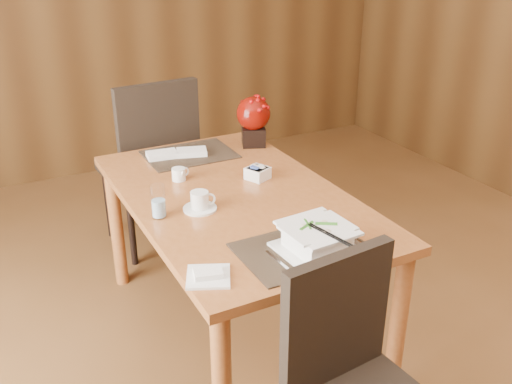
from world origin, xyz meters
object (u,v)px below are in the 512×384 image
soup_setting (317,240)px  creamer_jug (179,174)px  bread_plate (208,277)px  water_glass (158,201)px  sugar_caddy (258,173)px  dining_table (236,214)px  coffee_cup (200,202)px  berry_decor (253,118)px  near_chair (356,379)px  far_chair (152,157)px

soup_setting → creamer_jug: bearing=100.2°
bread_plate → water_glass: bearing=90.0°
water_glass → sugar_caddy: (0.54, 0.16, -0.04)m
dining_table → creamer_jug: bearing=121.9°
coffee_cup → bread_plate: 0.52m
berry_decor → near_chair: size_ratio=0.29×
coffee_cup → water_glass: water_glass is taller
soup_setting → coffee_cup: bearing=111.2°
dining_table → soup_setting: size_ratio=5.39×
water_glass → dining_table: bearing=8.0°
soup_setting → bread_plate: size_ratio=1.91×
creamer_jug → far_chair: size_ratio=0.08×
coffee_cup → sugar_caddy: (0.37, 0.17, -0.01)m
soup_setting → water_glass: size_ratio=1.97×
coffee_cup → near_chair: (0.14, -0.92, -0.27)m
coffee_cup → bread_plate: coffee_cup is taller
coffee_cup → near_chair: near_chair is taller
soup_setting → far_chair: bearing=90.8°
near_chair → dining_table: bearing=81.9°
far_chair → berry_decor: bearing=130.1°
soup_setting → sugar_caddy: 0.71m
soup_setting → creamer_jug: (-0.21, 0.85, -0.02)m
sugar_caddy → berry_decor: (0.20, 0.42, 0.12)m
berry_decor → bread_plate: 1.32m
dining_table → bread_plate: size_ratio=10.27×
near_chair → bread_plate: bearing=121.6°
berry_decor → water_glass: bearing=-141.6°
dining_table → berry_decor: bearing=55.5°
dining_table → berry_decor: 0.69m
near_chair → far_chair: size_ratio=0.86×
dining_table → water_glass: (-0.37, -0.05, 0.17)m
bread_plate → far_chair: (0.30, 1.53, -0.15)m
soup_setting → creamer_jug: 0.88m
sugar_caddy → near_chair: 1.14m
near_chair → creamer_jug: bearing=90.1°
coffee_cup → bread_plate: (-0.17, -0.49, -0.03)m
berry_decor → far_chair: 0.69m
coffee_cup → water_glass: 0.18m
coffee_cup → sugar_caddy: coffee_cup is taller
near_chair → soup_setting: bearing=71.2°
coffee_cup → water_glass: size_ratio=1.01×
creamer_jug → sugar_caddy: creamer_jug is taller
coffee_cup → far_chair: bearing=83.3°
creamer_jug → sugar_caddy: 0.37m
berry_decor → bread_plate: bearing=-124.0°
dining_table → far_chair: far_chair is taller
dining_table → sugar_caddy: bearing=32.7°
creamer_jug → water_glass: bearing=-136.8°
berry_decor → far_chair: size_ratio=0.25×
coffee_cup → soup_setting: bearing=-65.2°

